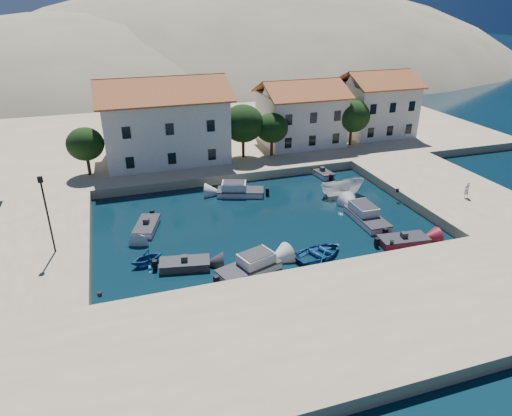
{
  "coord_description": "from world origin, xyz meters",
  "views": [
    {
      "loc": [
        -12.19,
        -26.05,
        19.02
      ],
      "look_at": [
        -0.83,
        8.73,
        2.0
      ],
      "focal_mm": 32.0,
      "sensor_mm": 36.0,
      "label": 1
    }
  ],
  "objects_px": {
    "building_mid": "(301,112)",
    "building_right": "(377,102)",
    "building_left": "(164,118)",
    "rowboat_south": "(319,256)",
    "cabin_cruiser_east": "(367,217)",
    "boat_east": "(342,195)",
    "cabin_cruiser_south": "(249,267)",
    "lamppost": "(46,208)",
    "pedestrian": "(467,190)"
  },
  "relations": [
    {
      "from": "cabin_cruiser_south",
      "to": "rowboat_south",
      "type": "distance_m",
      "value": 6.14
    },
    {
      "from": "building_left",
      "to": "rowboat_south",
      "type": "xyz_separation_m",
      "value": [
        8.49,
        -25.55,
        -5.94
      ]
    },
    {
      "from": "building_left",
      "to": "cabin_cruiser_east",
      "type": "bearing_deg",
      "value": -53.96
    },
    {
      "from": "cabin_cruiser_south",
      "to": "boat_east",
      "type": "height_order",
      "value": "cabin_cruiser_south"
    },
    {
      "from": "building_mid",
      "to": "cabin_cruiser_south",
      "type": "bearing_deg",
      "value": -119.98
    },
    {
      "from": "boat_east",
      "to": "pedestrian",
      "type": "relative_size",
      "value": 3.01
    },
    {
      "from": "building_right",
      "to": "boat_east",
      "type": "relative_size",
      "value": 1.96
    },
    {
      "from": "building_right",
      "to": "lamppost",
      "type": "distance_m",
      "value": 46.98
    },
    {
      "from": "cabin_cruiser_south",
      "to": "lamppost",
      "type": "bearing_deg",
      "value": 137.86
    },
    {
      "from": "building_mid",
      "to": "cabin_cruiser_east",
      "type": "height_order",
      "value": "building_mid"
    },
    {
      "from": "building_right",
      "to": "boat_east",
      "type": "distance_m",
      "value": 22.58
    },
    {
      "from": "building_right",
      "to": "pedestrian",
      "type": "bearing_deg",
      "value": -99.14
    },
    {
      "from": "rowboat_south",
      "to": "building_right",
      "type": "bearing_deg",
      "value": -54.89
    },
    {
      "from": "cabin_cruiser_south",
      "to": "boat_east",
      "type": "xyz_separation_m",
      "value": [
        13.7,
        11.14,
        -0.48
      ]
    },
    {
      "from": "building_right",
      "to": "lamppost",
      "type": "height_order",
      "value": "building_right"
    },
    {
      "from": "rowboat_south",
      "to": "boat_east",
      "type": "relative_size",
      "value": 0.92
    },
    {
      "from": "building_mid",
      "to": "building_right",
      "type": "height_order",
      "value": "building_right"
    },
    {
      "from": "building_right",
      "to": "rowboat_south",
      "type": "xyz_separation_m",
      "value": [
        -21.51,
        -27.55,
        -5.47
      ]
    },
    {
      "from": "boat_east",
      "to": "building_mid",
      "type": "bearing_deg",
      "value": -3.82
    },
    {
      "from": "building_left",
      "to": "cabin_cruiser_south",
      "type": "relative_size",
      "value": 2.76
    },
    {
      "from": "building_mid",
      "to": "boat_east",
      "type": "xyz_separation_m",
      "value": [
        -1.92,
        -15.92,
        -5.22
      ]
    },
    {
      "from": "building_left",
      "to": "lamppost",
      "type": "relative_size",
      "value": 2.36
    },
    {
      "from": "building_mid",
      "to": "cabin_cruiser_south",
      "type": "height_order",
      "value": "building_mid"
    },
    {
      "from": "building_mid",
      "to": "lamppost",
      "type": "distance_m",
      "value": 36.21
    },
    {
      "from": "building_mid",
      "to": "cabin_cruiser_south",
      "type": "distance_m",
      "value": 31.6
    },
    {
      "from": "building_left",
      "to": "cabin_cruiser_east",
      "type": "height_order",
      "value": "building_left"
    },
    {
      "from": "lamppost",
      "to": "building_left",
      "type": "bearing_deg",
      "value": 60.1
    },
    {
      "from": "rowboat_south",
      "to": "boat_east",
      "type": "height_order",
      "value": "boat_east"
    },
    {
      "from": "building_right",
      "to": "cabin_cruiser_south",
      "type": "xyz_separation_m",
      "value": [
        -27.61,
        -28.06,
        -5.0
      ]
    },
    {
      "from": "building_right",
      "to": "boat_east",
      "type": "bearing_deg",
      "value": -129.44
    },
    {
      "from": "lamppost",
      "to": "cabin_cruiser_south",
      "type": "xyz_separation_m",
      "value": [
        13.89,
        -6.06,
        -4.28
      ]
    },
    {
      "from": "cabin_cruiser_south",
      "to": "cabin_cruiser_east",
      "type": "height_order",
      "value": "same"
    },
    {
      "from": "cabin_cruiser_east",
      "to": "boat_east",
      "type": "xyz_separation_m",
      "value": [
        0.69,
        6.24,
        -0.48
      ]
    },
    {
      "from": "building_left",
      "to": "boat_east",
      "type": "xyz_separation_m",
      "value": [
        16.08,
        -14.92,
        -5.94
      ]
    },
    {
      "from": "building_mid",
      "to": "pedestrian",
      "type": "relative_size",
      "value": 6.53
    },
    {
      "from": "building_right",
      "to": "pedestrian",
      "type": "height_order",
      "value": "building_right"
    },
    {
      "from": "rowboat_south",
      "to": "building_mid",
      "type": "bearing_deg",
      "value": -36.62
    },
    {
      "from": "building_mid",
      "to": "building_right",
      "type": "bearing_deg",
      "value": 4.76
    },
    {
      "from": "cabin_cruiser_east",
      "to": "pedestrian",
      "type": "bearing_deg",
      "value": -89.46
    },
    {
      "from": "building_right",
      "to": "cabin_cruiser_east",
      "type": "height_order",
      "value": "building_right"
    },
    {
      "from": "pedestrian",
      "to": "lamppost",
      "type": "bearing_deg",
      "value": -1.37
    },
    {
      "from": "building_right",
      "to": "boat_east",
      "type": "xyz_separation_m",
      "value": [
        -13.92,
        -16.92,
        -5.47
      ]
    },
    {
      "from": "rowboat_south",
      "to": "cabin_cruiser_east",
      "type": "xyz_separation_m",
      "value": [
        6.91,
        4.39,
        0.48
      ]
    },
    {
      "from": "boat_east",
      "to": "building_left",
      "type": "bearing_deg",
      "value": 50.2
    },
    {
      "from": "building_mid",
      "to": "building_right",
      "type": "xyz_separation_m",
      "value": [
        12.0,
        1.0,
        0.25
      ]
    },
    {
      "from": "cabin_cruiser_east",
      "to": "building_right",
      "type": "bearing_deg",
      "value": -31.09
    },
    {
      "from": "cabin_cruiser_east",
      "to": "boat_east",
      "type": "bearing_deg",
      "value": -5.16
    },
    {
      "from": "rowboat_south",
      "to": "cabin_cruiser_east",
      "type": "relative_size",
      "value": 0.82
    },
    {
      "from": "building_mid",
      "to": "rowboat_south",
      "type": "relative_size",
      "value": 2.36
    },
    {
      "from": "building_left",
      "to": "cabin_cruiser_south",
      "type": "height_order",
      "value": "building_left"
    }
  ]
}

